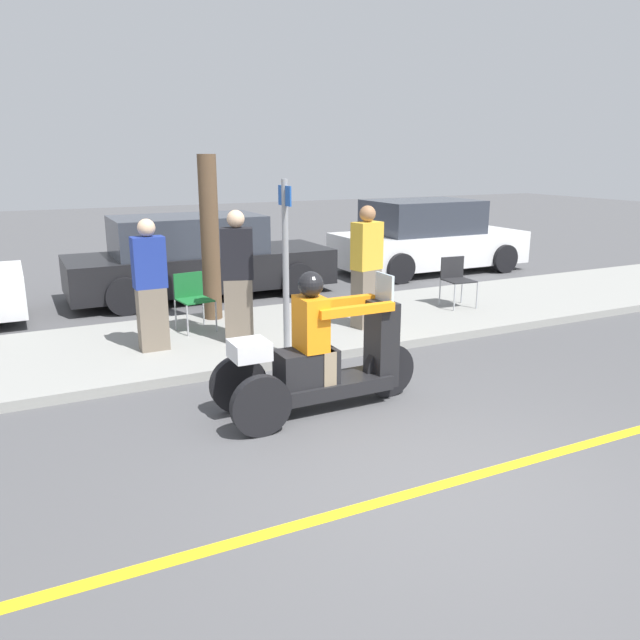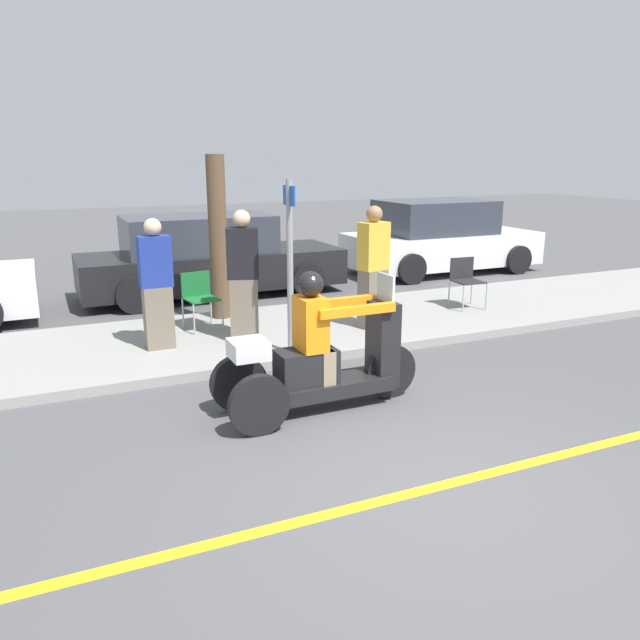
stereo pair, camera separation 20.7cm
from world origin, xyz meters
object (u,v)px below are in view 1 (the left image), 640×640
Objects in this scene: folding_chair_curbside at (192,295)px; street_sign at (286,261)px; spectator_mid_group at (366,270)px; spectator_end_of_line at (238,279)px; motorcycle_trike at (320,361)px; folding_chair_set_back at (456,276)px; parked_car_lot_left at (427,238)px; tree_trunk at (210,239)px; parked_car_lot_far at (198,259)px; spectator_by_tree at (151,288)px.

folding_chair_curbside is 1.96m from street_sign.
spectator_end_of_line is at bearing 175.50° from spectator_mid_group.
motorcycle_trike is 2.72× the size of folding_chair_set_back.
parked_car_lot_left is at bearing 45.15° from spectator_mid_group.
tree_trunk is at bearing 98.66° from street_sign.
motorcycle_trike is at bearing -129.72° from spectator_mid_group.
spectator_mid_group is 0.72× the size of tree_trunk.
parked_car_lot_far is (0.42, 3.51, -0.26)m from spectator_end_of_line.
folding_chair_curbside is at bearing -133.07° from tree_trunk.
folding_chair_set_back is at bearing 4.87° from spectator_end_of_line.
street_sign is (0.77, -1.67, 0.69)m from folding_chair_curbside.
street_sign reaches higher than parked_car_lot_left.
spectator_by_tree is 2.08× the size of folding_chair_curbside.
spectator_mid_group reaches higher than spectator_end_of_line.
tree_trunk is 2.17m from street_sign.
street_sign is (0.31, 1.60, 0.79)m from motorcycle_trike.
street_sign is at bearing -157.49° from spectator_mid_group.
spectator_mid_group is at bearing -134.85° from parked_car_lot_left.
tree_trunk is at bearing 88.37° from spectator_end_of_line.
spectator_end_of_line is 1.15m from spectator_by_tree.
motorcycle_trike is at bearing -133.08° from parked_car_lot_left.
spectator_by_tree is 0.39× the size of parked_car_lot_left.
parked_car_lot_far is (-3.54, 3.17, 0.09)m from folding_chair_set_back.
street_sign reaches higher than folding_chair_set_back.
spectator_by_tree is at bearing 148.79° from street_sign.
spectator_mid_group reaches higher than parked_car_lot_left.
folding_chair_curbside is (0.73, 0.76, -0.32)m from spectator_by_tree.
spectator_end_of_line is 0.94m from street_sign.
spectator_end_of_line is at bearing -64.85° from folding_chair_curbside.
folding_chair_set_back is 4.11m from tree_trunk.
street_sign is (1.50, -0.91, 0.37)m from spectator_by_tree.
tree_trunk is (-3.92, 1.01, 0.74)m from folding_chair_set_back.
spectator_by_tree is 2.08× the size of folding_chair_set_back.
tree_trunk reaches higher than folding_chair_curbside.
parked_car_lot_left is (5.78, 6.18, 0.23)m from motorcycle_trike.
spectator_mid_group is 1.93m from spectator_end_of_line.
spectator_by_tree is (-3.06, 0.27, -0.04)m from spectator_mid_group.
spectator_mid_group reaches higher than parked_car_lot_far.
spectator_mid_group reaches higher than folding_chair_set_back.
tree_trunk is at bearing 46.93° from folding_chair_curbside.
folding_chair_set_back is (3.90, 2.73, 0.09)m from motorcycle_trike.
spectator_by_tree is 1.10m from folding_chair_curbside.
spectator_end_of_line reaches higher than spectator_by_tree.
motorcycle_trike is at bearing -144.99° from folding_chair_set_back.
parked_car_lot_far is 1.95× the size of tree_trunk.
motorcycle_trike is at bearing -100.90° from street_sign.
tree_trunk reaches higher than spectator_by_tree.
parked_car_lot_far is (1.56, 3.40, -0.23)m from spectator_by_tree.
parked_car_lot_left is 0.89× the size of parked_car_lot_far.
tree_trunk reaches higher than parked_car_lot_left.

